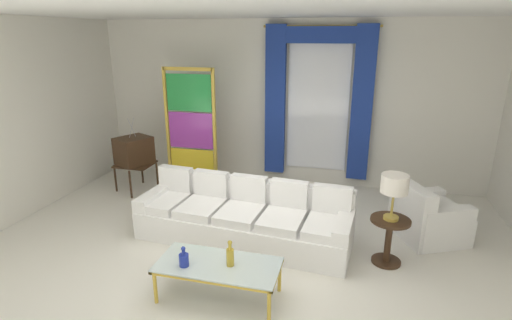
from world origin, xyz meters
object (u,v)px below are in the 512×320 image
at_px(couch_white_long, 245,218).
at_px(round_side_table, 389,237).
at_px(bottle_blue_decanter, 184,259).
at_px(peacock_figurine, 208,185).
at_px(coffee_table, 218,267).
at_px(bottle_crystal_tall, 230,256).
at_px(vintage_tv, 134,152).
at_px(armchair_white, 426,219).
at_px(table_lamp_brass, 395,186).
at_px(stained_glass_divider, 191,133).

distance_m(couch_white_long, round_side_table, 1.90).
distance_m(bottle_blue_decanter, peacock_figurine, 2.81).
bearing_deg(coffee_table, peacock_figurine, 113.38).
height_order(couch_white_long, bottle_crystal_tall, couch_white_long).
relative_size(vintage_tv, armchair_white, 1.24).
height_order(round_side_table, table_lamp_brass, table_lamp_brass).
height_order(bottle_blue_decanter, stained_glass_divider, stained_glass_divider).
height_order(peacock_figurine, round_side_table, round_side_table).
xyz_separation_m(coffee_table, vintage_tv, (-2.49, 2.54, 0.35)).
height_order(coffee_table, armchair_white, armchair_white).
relative_size(couch_white_long, bottle_blue_decanter, 13.09).
bearing_deg(table_lamp_brass, peacock_figurine, 154.32).
bearing_deg(armchair_white, bottle_blue_decanter, -142.09).
distance_m(couch_white_long, armchair_white, 2.52).
height_order(coffee_table, peacock_figurine, peacock_figurine).
xyz_separation_m(stained_glass_divider, peacock_figurine, (0.42, -0.32, -0.84)).
height_order(bottle_crystal_tall, peacock_figurine, bottle_crystal_tall).
bearing_deg(table_lamp_brass, bottle_crystal_tall, -145.08).
bearing_deg(table_lamp_brass, round_side_table, 0.00).
bearing_deg(armchair_white, peacock_figurine, 170.15).
distance_m(coffee_table, armchair_white, 3.06).
bearing_deg(bottle_blue_decanter, peacock_figurine, 106.09).
relative_size(bottle_crystal_tall, armchair_white, 0.27).
bearing_deg(armchair_white, vintage_tv, 173.22).
bearing_deg(coffee_table, table_lamp_brass, 32.98).
height_order(vintage_tv, peacock_figurine, vintage_tv).
xyz_separation_m(couch_white_long, coffee_table, (0.09, -1.34, 0.07)).
distance_m(peacock_figurine, table_lamp_brass, 3.33).
bearing_deg(peacock_figurine, round_side_table, -25.68).
xyz_separation_m(bottle_crystal_tall, stained_glass_divider, (-1.66, 2.88, 0.53)).
relative_size(bottle_crystal_tall, vintage_tv, 0.22).
distance_m(bottle_crystal_tall, armchair_white, 2.97).
bearing_deg(peacock_figurine, couch_white_long, -50.32).
xyz_separation_m(bottle_crystal_tall, round_side_table, (1.66, 1.16, -0.17)).
xyz_separation_m(bottle_crystal_tall, table_lamp_brass, (1.66, 1.16, 0.50)).
bearing_deg(round_side_table, peacock_figurine, 154.32).
bearing_deg(stained_glass_divider, bottle_blue_decanter, -68.33).
height_order(vintage_tv, armchair_white, vintage_tv).
bearing_deg(peacock_figurine, vintage_tv, -178.96).
bearing_deg(bottle_blue_decanter, round_side_table, 31.22).
distance_m(vintage_tv, table_lamp_brass, 4.51).
bearing_deg(coffee_table, bottle_blue_decanter, -159.46).
bearing_deg(table_lamp_brass, vintage_tv, 162.25).
height_order(bottle_crystal_tall, vintage_tv, vintage_tv).
height_order(stained_glass_divider, table_lamp_brass, stained_glass_divider).
bearing_deg(vintage_tv, couch_white_long, -26.62).
height_order(bottle_crystal_tall, stained_glass_divider, stained_glass_divider).
bearing_deg(coffee_table, armchair_white, 39.90).
relative_size(bottle_crystal_tall, peacock_figurine, 0.49).
bearing_deg(vintage_tv, stained_glass_divider, 19.47).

